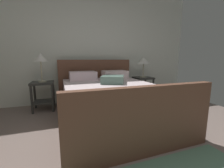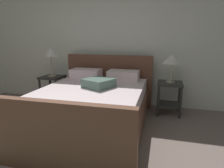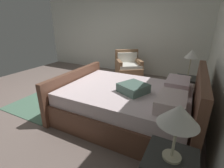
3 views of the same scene
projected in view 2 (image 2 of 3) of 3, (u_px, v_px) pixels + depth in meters
wall_back at (106, 37)px, 4.17m from camera, size 5.64×0.12×2.82m
bed at (91, 106)px, 3.12m from camera, size 1.78×2.35×1.05m
nightstand_right at (169, 93)px, 3.64m from camera, size 0.44×0.44×0.60m
table_lamp_right at (172, 60)px, 3.50m from camera, size 0.32×0.32×0.51m
nightstand_left at (53, 85)px, 4.21m from camera, size 0.44×0.44×0.60m
table_lamp_left at (51, 53)px, 4.06m from camera, size 0.27×0.27×0.58m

